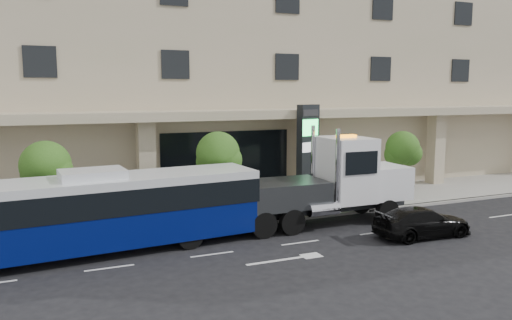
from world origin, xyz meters
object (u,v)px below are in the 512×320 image
at_px(city_bus, 94,211).
at_px(signage_pylon, 308,152).
at_px(tow_truck, 329,184).
at_px(black_sedan, 422,222).

xyz_separation_m(city_bus, signage_pylon, (12.36, 4.81, 1.26)).
relative_size(tow_truck, signage_pylon, 1.88).
height_order(black_sedan, signage_pylon, signage_pylon).
xyz_separation_m(black_sedan, signage_pylon, (-1.45, 8.06, 2.33)).
height_order(city_bus, signage_pylon, signage_pylon).
distance_m(tow_truck, black_sedan, 4.71).
bearing_deg(black_sedan, city_bus, 78.89).
relative_size(tow_truck, black_sedan, 2.28).
xyz_separation_m(city_bus, black_sedan, (13.81, -3.26, -1.07)).
height_order(city_bus, black_sedan, city_bus).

